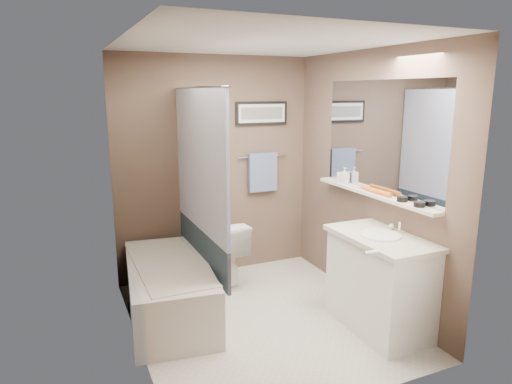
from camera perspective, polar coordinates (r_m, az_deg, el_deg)
name	(u,v)px	position (r m, az deg, el deg)	size (l,w,h in m)	color
ground	(263,319)	(4.29, 0.84, -15.57)	(2.50, 2.50, 0.00)	silver
ceiling	(264,45)	(3.81, 0.96, 17.92)	(2.20, 2.50, 0.04)	silver
wall_back	(216,168)	(5.00, -5.04, 3.00)	(2.20, 0.04, 2.40)	brown
wall_front	(348,229)	(2.85, 11.41, -4.51)	(2.20, 0.04, 2.40)	brown
wall_left	(134,202)	(3.57, -15.03, -1.21)	(0.04, 2.50, 2.40)	brown
wall_right	(367,180)	(4.43, 13.67, 1.47)	(0.04, 2.50, 2.40)	brown
tile_surround	(124,212)	(4.10, -16.16, -2.42)	(0.02, 1.55, 2.00)	tan
curtain_rod	(198,88)	(4.12, -7.27, 12.81)	(0.02, 0.02, 1.55)	silver
curtain_upper	(200,161)	(4.16, -7.02, 3.83)	(0.03, 1.45, 1.28)	white
curtain_lower	(202,247)	(4.36, -6.74, -6.88)	(0.03, 1.45, 0.36)	#293C4D
mirror	(381,137)	(4.26, 15.30, 6.67)	(0.02, 1.60, 1.00)	silver
shelf	(372,194)	(4.31, 14.34, -0.23)	(0.12, 1.60, 0.03)	silver
towel_bar	(262,156)	(5.17, 0.77, 4.49)	(0.02, 0.02, 0.60)	silver
towel	(263,172)	(5.18, 0.86, 2.49)	(0.34, 0.05, 0.44)	#91A4D3
art_frame	(262,113)	(5.15, 0.71, 9.81)	(0.62, 0.03, 0.26)	black
art_mat	(262,113)	(5.13, 0.77, 9.81)	(0.56, 0.00, 0.20)	white
art_image	(262,113)	(5.13, 0.79, 9.81)	(0.50, 0.00, 0.13)	#595959
door	(416,248)	(3.24, 19.42, -6.62)	(0.80, 0.02, 2.00)	silver
door_handle	(371,252)	(3.06, 14.21, -7.34)	(0.02, 0.02, 0.10)	silver
bathtub	(169,289)	(4.33, -10.82, -11.88)	(0.70, 1.50, 0.50)	silver
tub_rim	(168,264)	(4.23, -10.96, -8.79)	(0.56, 1.36, 0.02)	silver
toilet	(221,252)	(4.91, -4.41, -7.44)	(0.39, 0.68, 0.70)	white
vanity	(379,285)	(4.12, 15.17, -11.11)	(0.50, 0.90, 0.80)	white
countertop	(381,238)	(3.97, 15.40, -5.57)	(0.54, 0.96, 0.04)	beige
sink_basin	(381,235)	(3.96, 15.31, -5.20)	(0.34, 0.34, 0.01)	white
faucet_spout	(400,227)	(4.07, 17.54, -4.23)	(0.02, 0.02, 0.10)	white
faucet_knob	(392,226)	(4.15, 16.61, -4.15)	(0.05, 0.05, 0.05)	silver
candle_bowl_near	(419,204)	(3.87, 19.74, -1.47)	(0.09, 0.09, 0.04)	black
candle_bowl_far	(402,199)	(4.01, 17.81, -0.86)	(0.09, 0.09, 0.04)	black
hair_brush_front	(382,193)	(4.20, 15.48, -0.10)	(0.04, 0.04, 0.22)	orange
hair_brush_back	(369,189)	(4.34, 13.98, 0.38)	(0.04, 0.04, 0.22)	orange
pink_comb	(362,189)	(4.43, 13.13, 0.41)	(0.03, 0.16, 0.01)	#CD7DA7
glass_jar	(341,177)	(4.70, 10.53, 1.80)	(0.08, 0.08, 0.10)	white
soap_bottle	(344,175)	(4.64, 10.99, 2.04)	(0.07, 0.07, 0.16)	#999999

